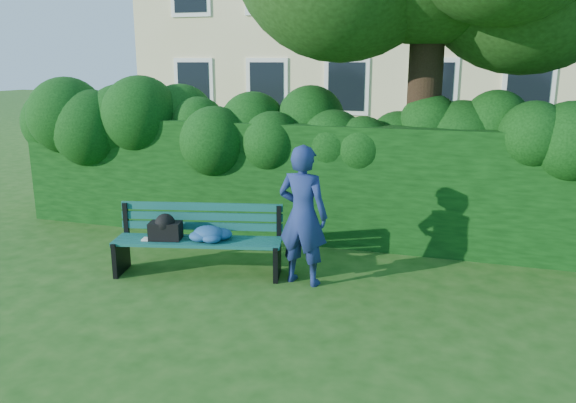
% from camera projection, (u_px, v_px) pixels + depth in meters
% --- Properties ---
extents(ground, '(80.00, 80.00, 0.00)m').
position_uv_depth(ground, '(273.00, 288.00, 6.87)').
color(ground, '#1C4B13').
rests_on(ground, ground).
extents(hedge, '(10.00, 1.00, 1.80)m').
position_uv_depth(hedge, '(319.00, 181.00, 8.68)').
color(hedge, black).
rests_on(hedge, ground).
extents(park_bench, '(2.22, 1.02, 0.89)m').
position_uv_depth(park_bench, '(196.00, 236.00, 7.24)').
color(park_bench, '#0D4342').
rests_on(park_bench, ground).
extents(man_reading, '(0.69, 0.50, 1.74)m').
position_uv_depth(man_reading, '(303.00, 215.00, 6.83)').
color(man_reading, navy).
rests_on(man_reading, ground).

